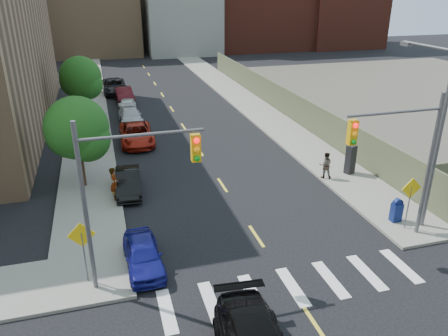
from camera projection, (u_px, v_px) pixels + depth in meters
sidewalk_nw at (88, 92)px, 48.68m from camera, size 3.50×73.00×0.15m
sidewalk_ne at (222, 83)px, 52.63m from camera, size 3.50×73.00×0.15m
fence_north at (280, 99)px, 40.70m from camera, size 0.12×44.00×2.50m
gravel_lot at (429, 94)px, 47.64m from camera, size 36.00×42.00×0.06m
bg_bldg_midwest at (94, 7)px, 73.19m from camera, size 14.00×16.00×15.00m
bg_bldg_center at (179, 22)px, 75.96m from camera, size 12.00×16.00×10.00m
bg_bldg_east at (251, 2)px, 80.12m from camera, size 18.00×18.00×16.00m
signal_nw at (125, 182)px, 16.00m from camera, size 4.59×0.30×7.00m
signal_ne at (404, 150)px, 19.05m from camera, size 4.59×0.30×7.00m
streetlight_ne at (435, 125)px, 20.14m from camera, size 0.25×3.70×9.00m
warn_sign_nw at (82, 242)px, 16.97m from camera, size 1.06×0.06×2.83m
warn_sign_ne at (410, 194)px, 20.79m from camera, size 1.06×0.06×2.83m
warn_sign_midwest at (85, 135)px, 28.91m from camera, size 1.06×0.06×2.83m
tree_west_near at (77, 132)px, 24.78m from camera, size 3.66×3.64×5.52m
tree_west_far at (81, 80)px, 38.04m from camera, size 3.66×3.64×5.52m
parked_car_blue at (143, 254)px, 18.53m from camera, size 1.63×3.80×1.28m
parked_car_black at (128, 182)px, 25.20m from camera, size 1.62×4.06×1.31m
parked_car_red at (136, 134)px, 32.99m from camera, size 2.54×5.31×1.46m
parked_car_silver at (130, 116)px, 37.81m from camera, size 1.96×4.54×1.30m
parked_car_white at (127, 106)px, 40.57m from camera, size 1.97×4.04×1.33m
parked_car_maroon at (124, 95)px, 44.20m from camera, size 1.90×4.71×1.52m
parked_car_grey at (114, 86)px, 48.05m from camera, size 2.79×5.70×1.56m
mailbox at (397, 210)px, 21.90m from camera, size 0.51×0.39×1.25m
payphone at (350, 159)px, 27.32m from camera, size 0.67×0.60×1.85m
pedestrian_west at (114, 183)px, 24.03m from camera, size 0.47×0.69×1.87m
pedestrian_east at (325, 165)px, 26.73m from camera, size 0.97×0.87×1.64m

